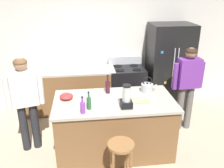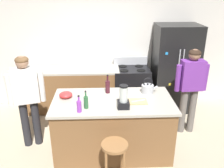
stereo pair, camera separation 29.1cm
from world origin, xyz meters
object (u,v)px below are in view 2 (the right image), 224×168
at_px(kitchen_island, 113,126).
at_px(refrigerator, 175,69).
at_px(bottle_olive_oil, 86,102).
at_px(person_by_island_left, 27,94).
at_px(blender_appliance, 124,98).
at_px(mixing_bowl, 66,95).
at_px(tea_kettle, 148,88).
at_px(bottle_wine, 108,86).
at_px(person_by_sink_right, 191,84).
at_px(stove_range, 131,88).
at_px(chef_knife, 138,101).
at_px(bar_stool, 115,153).
at_px(bottle_soda, 79,106).
at_px(cutting_board, 137,101).

xyz_separation_m(kitchen_island, refrigerator, (1.41, 1.50, 0.47)).
distance_m(refrigerator, bottle_olive_oil, 2.52).
height_order(person_by_island_left, blender_appliance, person_by_island_left).
xyz_separation_m(mixing_bowl, tea_kettle, (1.34, 0.13, 0.03)).
xyz_separation_m(bottle_wine, mixing_bowl, (-0.67, -0.16, -0.07)).
bearing_deg(person_by_island_left, tea_kettle, 0.50).
relative_size(person_by_island_left, person_by_sink_right, 1.00).
distance_m(stove_range, chef_knife, 1.68).
height_order(refrigerator, bottle_wine, refrigerator).
xyz_separation_m(person_by_sink_right, blender_appliance, (-1.28, -0.78, 0.12)).
xyz_separation_m(refrigerator, person_by_sink_right, (0.01, -0.97, 0.04)).
height_order(kitchen_island, bar_stool, kitchen_island).
relative_size(refrigerator, bottle_olive_oil, 6.82).
height_order(person_by_sink_right, bottle_wine, person_by_sink_right).
distance_m(blender_appliance, bottle_olive_oil, 0.55).
bearing_deg(bottle_wine, refrigerator, 39.21).
relative_size(blender_appliance, bottle_soda, 1.39).
bearing_deg(blender_appliance, person_by_island_left, 162.34).
xyz_separation_m(person_by_sink_right, bottle_wine, (-1.50, -0.24, 0.08)).
bearing_deg(cutting_board, bottle_soda, -162.68).
height_order(bottle_olive_oil, mixing_bowl, bottle_olive_oil).
bearing_deg(chef_knife, bar_stool, -136.88).
bearing_deg(kitchen_island, bottle_soda, -144.35).
xyz_separation_m(bottle_olive_oil, cutting_board, (0.77, 0.16, -0.09)).
bearing_deg(bar_stool, chef_knife, 59.46).
height_order(kitchen_island, person_by_sink_right, person_by_sink_right).
relative_size(refrigerator, chef_knife, 8.56).
xyz_separation_m(person_by_island_left, bottle_wine, (1.33, 0.05, 0.09)).
relative_size(stove_range, tea_kettle, 4.10).
bearing_deg(mixing_bowl, cutting_board, -10.77).
xyz_separation_m(refrigerator, bottle_olive_oil, (-1.81, -1.74, 0.11)).
bearing_deg(bottle_olive_oil, bar_stool, -53.19).
height_order(stove_range, tea_kettle, tea_kettle).
xyz_separation_m(kitchen_island, stove_range, (0.48, 1.52, 0.01)).
distance_m(stove_range, cutting_board, 1.68).
bearing_deg(refrigerator, person_by_island_left, -155.85).
bearing_deg(tea_kettle, chef_knife, -120.58).
relative_size(refrigerator, person_by_sink_right, 1.16).
bearing_deg(blender_appliance, tea_kettle, 48.64).
xyz_separation_m(blender_appliance, cutting_board, (0.23, 0.17, -0.14)).
xyz_separation_m(bar_stool, bottle_wine, (-0.06, 1.05, 0.54)).
bearing_deg(kitchen_island, chef_knife, -12.21).
height_order(person_by_island_left, tea_kettle, person_by_island_left).
bearing_deg(bar_stool, blender_appliance, 73.17).
xyz_separation_m(kitchen_island, tea_kettle, (0.59, 0.26, 0.55)).
bearing_deg(tea_kettle, bar_stool, -120.55).
distance_m(refrigerator, blender_appliance, 2.17).
bearing_deg(bottle_wine, bar_stool, -86.64).
distance_m(stove_range, bottle_soda, 2.19).
relative_size(person_by_sink_right, cutting_board, 5.40).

